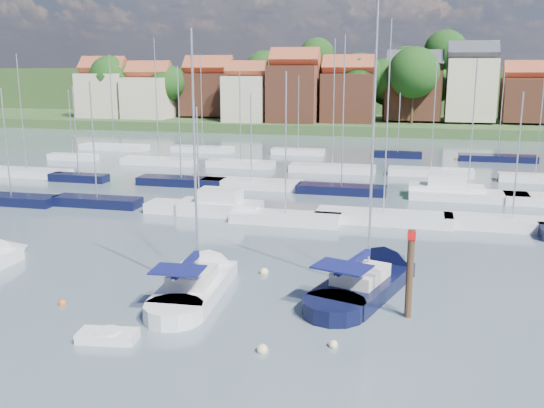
# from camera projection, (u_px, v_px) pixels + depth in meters

# --- Properties ---
(ground) EXTENTS (260.00, 260.00, 0.00)m
(ground) POSITION_uv_depth(u_px,v_px,m) (321.00, 177.00, 68.89)
(ground) COLOR #495663
(ground) RESTS_ON ground
(sailboat_centre) EXTENTS (3.65, 11.46, 15.38)m
(sailboat_centre) POSITION_uv_depth(u_px,v_px,m) (203.00, 280.00, 34.48)
(sailboat_centre) COLOR silver
(sailboat_centre) RESTS_ON ground
(sailboat_navy) EXTENTS (6.75, 12.70, 16.98)m
(sailboat_navy) POSITION_uv_depth(u_px,v_px,m) (375.00, 278.00, 34.85)
(sailboat_navy) COLOR black
(sailboat_navy) RESTS_ON ground
(tender) EXTENTS (2.82, 1.61, 0.58)m
(tender) POSITION_uv_depth(u_px,v_px,m) (108.00, 336.00, 27.57)
(tender) COLOR silver
(tender) RESTS_ON ground
(timber_piling) EXTENTS (0.40, 0.40, 6.75)m
(timber_piling) POSITION_uv_depth(u_px,v_px,m) (409.00, 291.00, 29.96)
(timber_piling) COLOR #4C331E
(timber_piling) RESTS_ON ground
(buoy_c) EXTENTS (0.42, 0.42, 0.42)m
(buoy_c) POSITION_uv_depth(u_px,v_px,m) (62.00, 305.00, 31.77)
(buoy_c) COLOR #D85914
(buoy_c) RESTS_ON ground
(buoy_d) EXTENTS (0.52, 0.52, 0.52)m
(buoy_d) POSITION_uv_depth(u_px,v_px,m) (262.00, 352.00, 26.52)
(buoy_d) COLOR beige
(buoy_d) RESTS_ON ground
(buoy_e) EXTENTS (0.53, 0.53, 0.53)m
(buoy_e) POSITION_uv_depth(u_px,v_px,m) (264.00, 274.00, 36.58)
(buoy_e) COLOR beige
(buoy_e) RESTS_ON ground
(buoy_f) EXTENTS (0.43, 0.43, 0.43)m
(buoy_f) POSITION_uv_depth(u_px,v_px,m) (333.00, 347.00, 27.00)
(buoy_f) COLOR beige
(buoy_f) RESTS_ON ground
(marina_field) EXTENTS (79.62, 41.41, 15.93)m
(marina_field) POSITION_uv_depth(u_px,v_px,m) (331.00, 182.00, 63.76)
(marina_field) COLOR silver
(marina_field) RESTS_ON ground
(far_shore_town) EXTENTS (212.46, 90.00, 22.27)m
(far_shore_town) POSITION_uv_depth(u_px,v_px,m) (388.00, 98.00, 155.17)
(far_shore_town) COLOR #344E27
(far_shore_town) RESTS_ON ground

